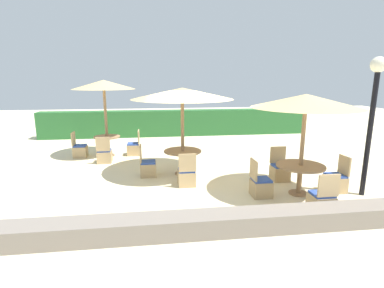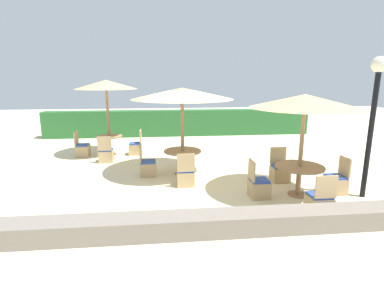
# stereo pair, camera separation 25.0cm
# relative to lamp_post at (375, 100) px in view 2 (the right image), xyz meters

# --- Properties ---
(ground_plane) EXTENTS (40.00, 40.00, 0.00)m
(ground_plane) POSITION_rel_lamp_post_xyz_m (-3.96, 1.69, -2.35)
(ground_plane) COLOR beige
(hedge_row) EXTENTS (13.00, 0.70, 1.26)m
(hedge_row) POSITION_rel_lamp_post_xyz_m (-3.96, 8.33, -1.72)
(hedge_row) COLOR #28602D
(hedge_row) RESTS_ON ground_plane
(stone_border) EXTENTS (10.00, 0.56, 0.39)m
(stone_border) POSITION_rel_lamp_post_xyz_m (-3.96, -1.36, -2.16)
(stone_border) COLOR slate
(stone_border) RESTS_ON ground_plane
(lamp_post) EXTENTS (0.36, 0.36, 3.32)m
(lamp_post) POSITION_rel_lamp_post_xyz_m (0.00, 0.00, 0.00)
(lamp_post) COLOR black
(lamp_post) RESTS_ON ground_plane
(parasol_center) EXTENTS (2.94, 2.94, 2.57)m
(parasol_center) POSITION_rel_lamp_post_xyz_m (-4.26, 2.21, 0.05)
(parasol_center) COLOR #93704C
(parasol_center) RESTS_ON ground_plane
(round_table_center) EXTENTS (1.11, 1.11, 0.73)m
(round_table_center) POSITION_rel_lamp_post_xyz_m (-4.26, 2.21, -1.77)
(round_table_center) COLOR #93704C
(round_table_center) RESTS_ON ground_plane
(patio_chair_center_west) EXTENTS (0.46, 0.46, 0.93)m
(patio_chair_center_west) POSITION_rel_lamp_post_xyz_m (-5.30, 2.16, -2.09)
(patio_chair_center_west) COLOR tan
(patio_chair_center_west) RESTS_ON ground_plane
(patio_chair_center_south) EXTENTS (0.46, 0.46, 0.93)m
(patio_chair_center_south) POSITION_rel_lamp_post_xyz_m (-4.25, 1.22, -2.09)
(patio_chair_center_south) COLOR tan
(patio_chair_center_south) RESTS_ON ground_plane
(parasol_front_right) EXTENTS (2.58, 2.58, 2.48)m
(parasol_front_right) POSITION_rel_lamp_post_xyz_m (-1.53, 0.26, -0.05)
(parasol_front_right) COLOR #93704C
(parasol_front_right) RESTS_ON ground_plane
(round_table_front_right) EXTENTS (1.18, 1.18, 0.75)m
(round_table_front_right) POSITION_rel_lamp_post_xyz_m (-1.53, 0.26, -1.74)
(round_table_front_right) COLOR #93704C
(round_table_front_right) RESTS_ON ground_plane
(patio_chair_front_right_west) EXTENTS (0.46, 0.46, 0.93)m
(patio_chair_front_right_west) POSITION_rel_lamp_post_xyz_m (-2.55, 0.24, -2.09)
(patio_chair_front_right_west) COLOR tan
(patio_chair_front_right_west) RESTS_ON ground_plane
(patio_chair_front_right_north) EXTENTS (0.46, 0.46, 0.93)m
(patio_chair_front_right_north) POSITION_rel_lamp_post_xyz_m (-1.59, 1.32, -2.09)
(patio_chair_front_right_north) COLOR tan
(patio_chair_front_right_north) RESTS_ON ground_plane
(patio_chair_front_right_south) EXTENTS (0.46, 0.46, 0.93)m
(patio_chair_front_right_south) POSITION_rel_lamp_post_xyz_m (-1.57, -0.82, -2.09)
(patio_chair_front_right_south) COLOR tan
(patio_chair_front_right_south) RESTS_ON ground_plane
(patio_chair_front_right_east) EXTENTS (0.46, 0.46, 0.93)m
(patio_chair_front_right_east) POSITION_rel_lamp_post_xyz_m (-0.53, 0.30, -2.09)
(patio_chair_front_right_east) COLOR tan
(patio_chair_front_right_east) RESTS_ON ground_plane
(parasol_back_left) EXTENTS (2.21, 2.21, 2.76)m
(parasol_back_left) POSITION_rel_lamp_post_xyz_m (-6.80, 4.70, 0.23)
(parasol_back_left) COLOR #93704C
(parasol_back_left) RESTS_ON ground_plane
(round_table_back_left) EXTENTS (0.95, 0.95, 0.74)m
(round_table_back_left) POSITION_rel_lamp_post_xyz_m (-6.80, 4.70, -1.80)
(round_table_back_left) COLOR #93704C
(round_table_back_left) RESTS_ON ground_plane
(patio_chair_back_left_south) EXTENTS (0.46, 0.46, 0.93)m
(patio_chair_back_left_south) POSITION_rel_lamp_post_xyz_m (-6.78, 3.77, -2.09)
(patio_chair_back_left_south) COLOR tan
(patio_chair_back_left_south) RESTS_ON ground_plane
(patio_chair_back_left_east) EXTENTS (0.46, 0.46, 0.93)m
(patio_chair_back_left_east) POSITION_rel_lamp_post_xyz_m (-5.84, 4.71, -2.09)
(patio_chair_back_left_east) COLOR tan
(patio_chair_back_left_east) RESTS_ON ground_plane
(patio_chair_back_left_west) EXTENTS (0.46, 0.46, 0.93)m
(patio_chair_back_left_west) POSITION_rel_lamp_post_xyz_m (-7.78, 4.64, -2.09)
(patio_chair_back_left_west) COLOR tan
(patio_chair_back_left_west) RESTS_ON ground_plane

